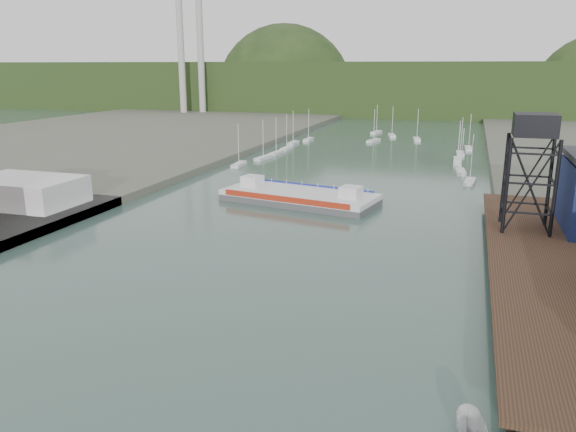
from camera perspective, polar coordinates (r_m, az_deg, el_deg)
The scene contains 7 objects.
east_pier at distance 73.51m, azimuth 25.09°, elevation -4.22°, with size 14.00×70.00×2.45m.
white_shed at distance 104.51m, azimuth -25.21°, elevation 2.30°, with size 18.00×12.00×4.50m, color silver.
lift_tower at distance 83.10m, azimuth 23.76°, elevation 7.78°, with size 6.50×6.50×16.00m.
marina_sailboats at distance 166.58m, azimuth 8.56°, elevation 6.61°, with size 57.71×92.65×0.90m.
smokestacks at distance 289.02m, azimuth -9.83°, elevation 15.98°, with size 11.20×8.20×60.00m.
distant_hills at distance 327.31m, azimuth 12.78°, elevation 12.26°, with size 500.00×120.00×80.00m.
chain_ferry at distance 102.74m, azimuth 1.16°, elevation 2.01°, with size 29.67×16.25×4.04m.
Camera 1 is at (26.67, -24.22, 24.38)m, focal length 35.00 mm.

